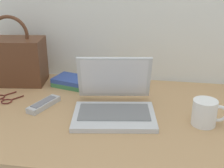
{
  "coord_description": "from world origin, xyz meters",
  "views": [
    {
      "loc": [
        0.19,
        -1.04,
        0.57
      ],
      "look_at": [
        0.02,
        0.0,
        0.15
      ],
      "focal_mm": 47.59,
      "sensor_mm": 36.0,
      "label": 1
    }
  ],
  "objects_px": {
    "handbag": "(13,60)",
    "laptop": "(114,102)",
    "eyeglasses": "(4,99)",
    "book_stack": "(76,82)",
    "remote_control_near": "(44,104)",
    "coffee_mug": "(205,112)"
  },
  "relations": [
    {
      "from": "coffee_mug",
      "to": "remote_control_near",
      "type": "relative_size",
      "value": 0.76
    },
    {
      "from": "eyeglasses",
      "to": "remote_control_near",
      "type": "bearing_deg",
      "value": -11.47
    },
    {
      "from": "laptop",
      "to": "handbag",
      "type": "bearing_deg",
      "value": 155.85
    },
    {
      "from": "laptop",
      "to": "remote_control_near",
      "type": "distance_m",
      "value": 0.29
    },
    {
      "from": "eyeglasses",
      "to": "book_stack",
      "type": "distance_m",
      "value": 0.33
    },
    {
      "from": "handbag",
      "to": "book_stack",
      "type": "relative_size",
      "value": 1.42
    },
    {
      "from": "eyeglasses",
      "to": "book_stack",
      "type": "bearing_deg",
      "value": 36.99
    },
    {
      "from": "remote_control_near",
      "to": "handbag",
      "type": "xyz_separation_m",
      "value": [
        -0.24,
        0.24,
        0.1
      ]
    },
    {
      "from": "remote_control_near",
      "to": "eyeglasses",
      "type": "xyz_separation_m",
      "value": [
        -0.2,
        0.04,
        -0.01
      ]
    },
    {
      "from": "remote_control_near",
      "to": "book_stack",
      "type": "xyz_separation_m",
      "value": [
        0.07,
        0.24,
        0.01
      ]
    },
    {
      "from": "remote_control_near",
      "to": "book_stack",
      "type": "distance_m",
      "value": 0.25
    },
    {
      "from": "coffee_mug",
      "to": "eyeglasses",
      "type": "distance_m",
      "value": 0.83
    },
    {
      "from": "laptop",
      "to": "coffee_mug",
      "type": "xyz_separation_m",
      "value": [
        0.34,
        -0.04,
        0.0
      ]
    },
    {
      "from": "handbag",
      "to": "laptop",
      "type": "bearing_deg",
      "value": -24.15
    },
    {
      "from": "coffee_mug",
      "to": "handbag",
      "type": "distance_m",
      "value": 0.92
    },
    {
      "from": "laptop",
      "to": "handbag",
      "type": "distance_m",
      "value": 0.59
    },
    {
      "from": "eyeglasses",
      "to": "handbag",
      "type": "relative_size",
      "value": 0.41
    },
    {
      "from": "remote_control_near",
      "to": "eyeglasses",
      "type": "distance_m",
      "value": 0.2
    },
    {
      "from": "coffee_mug",
      "to": "book_stack",
      "type": "bearing_deg",
      "value": 153.63
    },
    {
      "from": "coffee_mug",
      "to": "book_stack",
      "type": "relative_size",
      "value": 0.54
    },
    {
      "from": "laptop",
      "to": "book_stack",
      "type": "xyz_separation_m",
      "value": [
        -0.22,
        0.24,
        -0.02
      ]
    },
    {
      "from": "remote_control_near",
      "to": "eyeglasses",
      "type": "relative_size",
      "value": 1.21
    }
  ]
}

